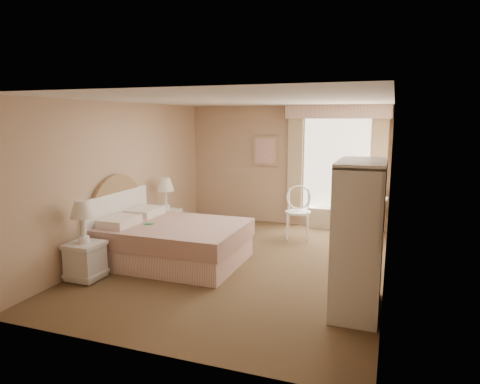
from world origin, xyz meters
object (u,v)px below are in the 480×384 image
at_px(bed, 169,240).
at_px(nightstand_near, 85,251).
at_px(cafe_chair, 298,208).
at_px(armoire, 359,249).
at_px(nightstand_far, 166,216).
at_px(round_table, 368,210).

bearing_deg(bed, nightstand_near, -123.57).
height_order(nightstand_near, cafe_chair, nightstand_near).
relative_size(bed, nightstand_near, 1.90).
bearing_deg(armoire, cafe_chair, 114.95).
bearing_deg(bed, cafe_chair, 52.04).
height_order(bed, nightstand_far, bed).
xyz_separation_m(nightstand_near, armoire, (3.65, 0.32, 0.31)).
height_order(nightstand_near, armoire, armoire).
bearing_deg(nightstand_far, round_table, 22.40).
bearing_deg(cafe_chair, nightstand_near, -135.97).
height_order(nightstand_near, round_table, nightstand_near).
bearing_deg(bed, round_table, 43.03).
bearing_deg(round_table, nightstand_far, -157.60).
bearing_deg(cafe_chair, bed, -137.42).
relative_size(nightstand_far, round_table, 1.48).
bearing_deg(nightstand_far, nightstand_near, -90.00).
relative_size(round_table, armoire, 0.43).
bearing_deg(bed, nightstand_far, 121.23).
distance_m(round_table, cafe_chair, 1.36).
bearing_deg(nightstand_near, armoire, 5.01).
height_order(nightstand_far, round_table, nightstand_far).
bearing_deg(nightstand_near, cafe_chair, 53.49).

